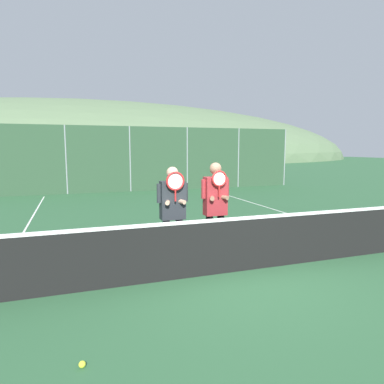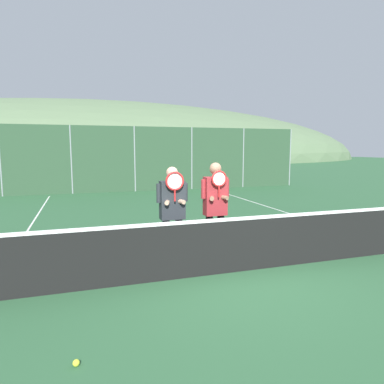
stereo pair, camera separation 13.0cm
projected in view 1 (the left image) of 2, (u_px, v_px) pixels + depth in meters
ground_plane at (238, 271)px, 5.91m from camera, size 120.00×120.00×0.00m
hill_distant at (88, 160)px, 62.34m from camera, size 103.90×57.72×20.20m
clubhouse_building at (89, 154)px, 23.67m from camera, size 14.22×5.50×3.36m
fence_back at (130, 159)px, 16.55m from camera, size 17.57×0.06×3.15m
tennis_net at (239, 243)px, 5.84m from camera, size 10.43×0.09×1.06m
court_line_left_sideline at (16, 245)px, 7.45m from camera, size 0.05×16.00×0.01m
court_line_right_sideline at (311, 221)px, 9.98m from camera, size 0.05×16.00×0.01m
player_leftmost at (173, 208)px, 6.06m from camera, size 0.57×0.34×1.79m
player_center_left at (215, 204)px, 6.28m from camera, size 0.54×0.34×1.85m
car_far_left at (30, 173)px, 17.58m from camera, size 4.68×1.93×1.65m
car_left_of_center at (125, 170)px, 19.37m from camera, size 4.10×2.02×1.74m
car_center at (200, 168)px, 20.81m from camera, size 4.07×2.08×1.82m
tennis_ball_on_court at (82, 364)px, 3.31m from camera, size 0.07×0.07×0.07m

